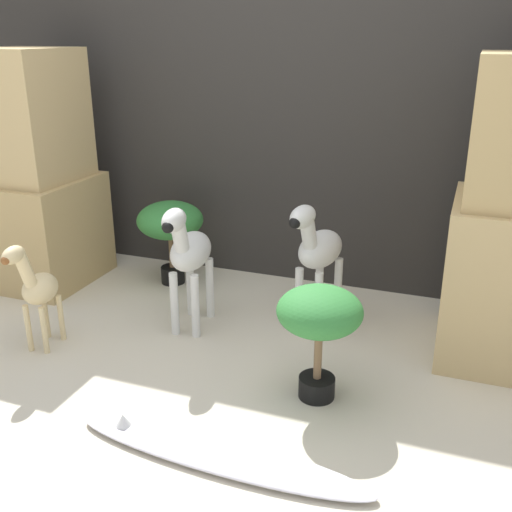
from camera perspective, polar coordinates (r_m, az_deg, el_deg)
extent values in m
plane|color=beige|center=(2.68, -8.73, -13.57)|extent=(14.00, 14.00, 0.00)
cube|color=#2D2B28|center=(3.66, 2.31, 14.46)|extent=(6.40, 0.08, 2.20)
cube|color=tan|center=(3.97, -19.62, 2.34)|extent=(0.59, 0.66, 0.65)
cube|color=tan|center=(3.82, -20.90, 12.38)|extent=(0.51, 0.56, 0.75)
cube|color=tan|center=(3.08, 23.08, -2.19)|extent=(0.59, 0.66, 0.77)
cylinder|color=silver|center=(3.12, 5.93, -4.53)|extent=(0.04, 0.04, 0.34)
cylinder|color=silver|center=(3.17, 4.09, -4.07)|extent=(0.04, 0.04, 0.34)
cylinder|color=silver|center=(3.32, 7.79, -3.02)|extent=(0.04, 0.04, 0.34)
cylinder|color=silver|center=(3.36, 6.03, -2.61)|extent=(0.04, 0.04, 0.34)
ellipsoid|color=silver|center=(3.15, 6.16, 0.67)|extent=(0.26, 0.37, 0.19)
cylinder|color=silver|center=(2.98, 5.01, 2.33)|extent=(0.10, 0.15, 0.22)
ellipsoid|color=silver|center=(2.90, 4.48, 3.74)|extent=(0.14, 0.21, 0.11)
sphere|color=black|center=(2.83, 3.71, 3.16)|extent=(0.06, 0.06, 0.06)
cube|color=black|center=(2.97, 5.01, 2.51)|extent=(0.03, 0.08, 0.18)
cylinder|color=silver|center=(3.09, -5.80, -4.77)|extent=(0.04, 0.04, 0.34)
cylinder|color=silver|center=(3.13, -7.77, -4.53)|extent=(0.04, 0.04, 0.34)
cylinder|color=silver|center=(3.30, -4.40, -3.04)|extent=(0.04, 0.04, 0.34)
cylinder|color=silver|center=(3.33, -6.27, -2.84)|extent=(0.04, 0.04, 0.34)
ellipsoid|color=silver|center=(3.12, -6.21, 0.47)|extent=(0.23, 0.36, 0.19)
cylinder|color=silver|center=(2.94, -7.28, 2.01)|extent=(0.09, 0.14, 0.22)
ellipsoid|color=silver|center=(2.86, -7.82, 3.38)|extent=(0.12, 0.20, 0.11)
sphere|color=black|center=(2.79, -8.41, 2.72)|extent=(0.06, 0.06, 0.06)
cube|color=black|center=(2.94, -7.29, 2.20)|extent=(0.03, 0.08, 0.18)
cylinder|color=beige|center=(3.12, -19.52, -6.70)|extent=(0.03, 0.03, 0.25)
cylinder|color=beige|center=(3.17, -20.86, -6.43)|extent=(0.03, 0.03, 0.25)
cylinder|color=beige|center=(3.22, -18.07, -5.59)|extent=(0.03, 0.03, 0.25)
cylinder|color=beige|center=(3.27, -19.39, -5.36)|extent=(0.03, 0.03, 0.25)
ellipsoid|color=beige|center=(3.12, -19.86, -2.93)|extent=(0.17, 0.22, 0.15)
cylinder|color=beige|center=(3.01, -21.11, -1.21)|extent=(0.07, 0.13, 0.23)
ellipsoid|color=beige|center=(2.92, -22.12, 0.10)|extent=(0.08, 0.14, 0.08)
sphere|color=brown|center=(2.88, -22.77, -0.40)|extent=(0.04, 0.04, 0.04)
cylinder|color=black|center=(2.67, 5.79, -12.29)|extent=(0.16, 0.16, 0.09)
cylinder|color=brown|center=(2.59, 5.92, -9.39)|extent=(0.03, 0.03, 0.22)
ellipsoid|color=#337F38|center=(2.49, 6.09, -5.25)|extent=(0.36, 0.36, 0.20)
cylinder|color=black|center=(3.81, -7.92, -1.75)|extent=(0.15, 0.15, 0.11)
cylinder|color=brown|center=(3.76, -8.03, 0.36)|extent=(0.03, 0.03, 0.20)
ellipsoid|color=#337F38|center=(3.69, -8.19, 3.41)|extent=(0.41, 0.41, 0.22)
ellipsoid|color=silver|center=(2.34, -3.55, -18.35)|extent=(1.20, 0.24, 0.04)
cone|color=white|center=(2.50, -12.55, -14.99)|extent=(0.06, 0.06, 0.05)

